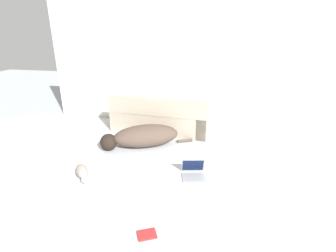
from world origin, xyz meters
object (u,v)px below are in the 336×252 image
laptop_open (193,170)px  book_cream (82,233)px  book_red (147,235)px  couch (161,118)px  dog (143,136)px  cat (82,172)px

laptop_open → book_cream: size_ratio=1.81×
book_red → book_cream: bearing=-170.6°
couch → book_red: bearing=103.9°
couch → dog: bearing=84.6°
dog → book_red: (0.65, -2.13, -0.19)m
laptop_open → book_red: 1.37m
couch → book_cream: size_ratio=9.43×
couch → laptop_open: (0.86, -1.71, -0.19)m
cat → laptop_open: 1.66m
couch → book_red: size_ratio=8.53×
laptop_open → cat: bearing=-179.0°
book_cream → laptop_open: bearing=53.3°
couch → cat: bearing=74.5°
couch → cat: size_ratio=4.45×
dog → book_cream: size_ratio=7.48×
book_cream → book_red: size_ratio=0.90×
couch → book_cream: bearing=90.9°
couch → book_cream: (-0.20, -3.14, -0.25)m
book_cream → book_red: same height
couch → book_red: couch is taller
dog → cat: dog is taller
couch → laptop_open: size_ratio=5.21×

